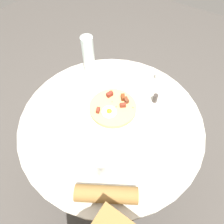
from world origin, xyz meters
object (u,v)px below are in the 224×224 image
object	(u,v)px
fork	(61,142)
water_bottle	(88,56)
dining_table	(111,134)
breakfast_pizza	(113,107)
bread_plate	(64,95)
pepper_shaker	(155,98)
pizza_plate	(113,109)
salt_shaker	(158,76)
water_glass	(102,165)
knife	(55,139)

from	to	relation	value
fork	water_bottle	bearing A→B (deg)	15.51
dining_table	fork	xyz separation A→B (m)	(-0.26, 0.13, 0.18)
breakfast_pizza	fork	bearing A→B (deg)	161.86
dining_table	bread_plate	xyz separation A→B (m)	(-0.02, 0.32, 0.18)
breakfast_pizza	pepper_shaker	size ratio (longest dim) A/B	4.87
pizza_plate	salt_shaker	distance (m)	0.37
breakfast_pizza	fork	xyz separation A→B (m)	(-0.31, 0.10, -0.02)
pizza_plate	pepper_shaker	size ratio (longest dim) A/B	5.66
bread_plate	water_bottle	world-z (taller)	water_bottle
breakfast_pizza	pepper_shaker	xyz separation A→B (m)	(0.19, -0.16, 0.00)
bread_plate	water_glass	size ratio (longest dim) A/B	1.53
dining_table	pepper_shaker	distance (m)	0.34
dining_table	water_bottle	xyz separation A→B (m)	(0.23, 0.32, 0.30)
dining_table	breakfast_pizza	xyz separation A→B (m)	(0.05, 0.02, 0.20)
dining_table	water_glass	xyz separation A→B (m)	(-0.26, -0.13, 0.23)
pizza_plate	knife	world-z (taller)	pizza_plate
dining_table	pizza_plate	bearing A→B (deg)	25.27
pizza_plate	knife	distance (m)	0.34
water_bottle	pepper_shaker	world-z (taller)	water_bottle
dining_table	breakfast_pizza	bearing A→B (deg)	24.98
breakfast_pizza	water_bottle	distance (m)	0.36
dining_table	breakfast_pizza	distance (m)	0.21
dining_table	breakfast_pizza	size ratio (longest dim) A/B	3.81
bread_plate	salt_shaker	size ratio (longest dim) A/B	3.61
dining_table	pizza_plate	world-z (taller)	pizza_plate
pizza_plate	salt_shaker	xyz separation A→B (m)	(0.36, -0.09, 0.02)
knife	water_glass	distance (m)	0.29
fork	salt_shaker	world-z (taller)	salt_shaker
water_glass	water_bottle	xyz separation A→B (m)	(0.49, 0.45, 0.07)
breakfast_pizza	water_glass	distance (m)	0.35
bread_plate	knife	xyz separation A→B (m)	(-0.24, -0.16, 0.00)
water_glass	bread_plate	bearing A→B (deg)	62.39
water_bottle	salt_shaker	size ratio (longest dim) A/B	5.06
water_bottle	water_glass	bearing A→B (deg)	-137.41
pizza_plate	salt_shaker	world-z (taller)	salt_shaker
fork	knife	world-z (taller)	same
breakfast_pizza	water_bottle	bearing A→B (deg)	59.32
breakfast_pizza	knife	bearing A→B (deg)	156.40
fork	pizza_plate	bearing A→B (deg)	-24.30
water_bottle	pepper_shaker	xyz separation A→B (m)	(0.01, -0.46, -0.10)
water_glass	fork	bearing A→B (deg)	90.41
dining_table	water_bottle	distance (m)	0.49
bread_plate	pepper_shaker	distance (m)	0.53
knife	water_glass	world-z (taller)	water_glass
pizza_plate	bread_plate	size ratio (longest dim) A/B	1.68
pizza_plate	knife	size ratio (longest dim) A/B	1.68
bread_plate	knife	world-z (taller)	bread_plate
dining_table	knife	xyz separation A→B (m)	(-0.26, 0.16, 0.18)
breakfast_pizza	salt_shaker	world-z (taller)	breakfast_pizza
bread_plate	water_glass	world-z (taller)	water_glass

